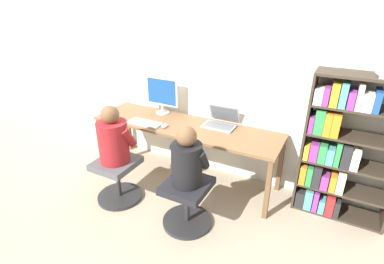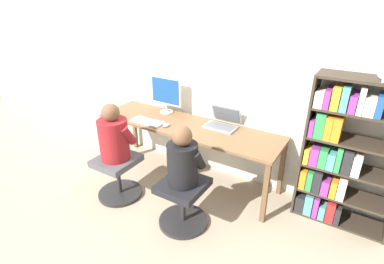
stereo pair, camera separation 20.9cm
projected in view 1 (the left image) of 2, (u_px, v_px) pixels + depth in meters
name	position (u px, v px, depth m)	size (l,w,h in m)	color
ground_plane	(173.00, 190.00, 3.60)	(14.00, 14.00, 0.00)	tan
wall_back	(200.00, 70.00, 3.61)	(10.00, 0.05, 2.60)	silver
desk	(185.00, 130.00, 3.57)	(2.29, 0.64, 0.73)	brown
desktop_monitor	(162.00, 94.00, 3.79)	(0.45, 0.17, 0.48)	beige
laptop	(221.00, 122.00, 3.51)	(0.37, 0.32, 0.23)	gray
keyboard	(145.00, 123.00, 3.57)	(0.41, 0.17, 0.03)	#B2B2B7
computer_mouse_by_keyboard	(165.00, 126.00, 3.48)	(0.07, 0.09, 0.04)	silver
office_chair_left	(118.00, 177.00, 3.35)	(0.51, 0.51, 0.49)	#262628
office_chair_right	(187.00, 201.00, 2.98)	(0.51, 0.51, 0.49)	#262628
person_at_monitor	(113.00, 138.00, 3.15)	(0.39, 0.33, 0.64)	maroon
person_at_laptop	(187.00, 160.00, 2.78)	(0.36, 0.30, 0.60)	black
bookshelf	(337.00, 150.00, 2.97)	(0.88, 0.34, 1.51)	#382D23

